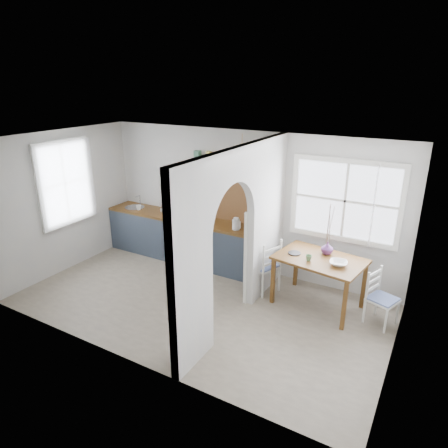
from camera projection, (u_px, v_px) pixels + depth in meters
The scene contains 26 objects.
floor at pixel (199, 304), 6.47m from camera, with size 5.80×3.20×0.01m, color gray.
ceiling at pixel (195, 142), 5.58m from camera, with size 5.80×3.20×0.01m, color beige.
walls at pixel (197, 229), 6.02m from camera, with size 5.81×3.21×2.60m.
partition at pixel (240, 226), 5.69m from camera, with size 0.12×3.20×2.60m.
kitchen_window at pixel (64, 183), 7.24m from camera, with size 0.10×1.16×1.50m, color white, non-canonical shape.
nook_window at pixel (345, 201), 6.35m from camera, with size 1.76×0.10×1.30m, color white, non-canonical shape.
counter at pixel (187, 238), 7.92m from camera, with size 3.50×0.60×0.90m.
sink at pixel (135, 208), 8.35m from camera, with size 0.40×0.40×0.02m, color #AEB1BD.
backsplash at pixel (235, 198), 7.38m from camera, with size 1.65×0.03×0.90m, color brown.
shelf at pixel (233, 164), 7.09m from camera, with size 1.75×0.20×0.21m.
pendant_lamp at pixel (242, 177), 6.69m from camera, with size 0.26×0.26×0.16m, color beige.
utensil_rail at pixel (259, 210), 6.42m from camera, with size 0.02×0.02×0.50m, color #AEB1BD.
dining_table at pixel (318, 282), 6.30m from camera, with size 1.31×0.88×0.82m, color brown, non-canonical shape.
chair_left at pixel (263, 265), 6.73m from camera, with size 0.44×0.44×0.95m, color silver, non-canonical shape.
chair_right at pixel (383, 299), 5.81m from camera, with size 0.38×0.38×0.84m, color silver, non-canonical shape.
kettle at pixel (236, 224), 7.09m from camera, with size 0.18×0.15×0.22m, color silver, non-canonical shape.
mug_a at pixel (139, 208), 8.17m from camera, with size 0.11×0.11×0.10m, color white.
mug_b at pixel (163, 210), 8.02m from camera, with size 0.11×0.11×0.09m, color silver.
knife_block at pixel (168, 208), 7.97m from camera, with size 0.09×0.12×0.19m, color black.
jar at pixel (195, 215), 7.66m from camera, with size 0.10×0.10×0.15m, color #786B53.
towel_magenta at pixel (258, 272), 6.91m from camera, with size 0.02×0.03×0.54m, color #B02F63.
towel_orange at pixel (257, 275), 6.88m from camera, with size 0.02×0.03×0.48m, color #BB651A.
bowl at pixel (338, 263), 5.92m from camera, with size 0.26×0.26×0.06m, color white.
table_cup at pixel (309, 258), 6.06m from camera, with size 0.10×0.10×0.09m, color #568553.
plate at pixel (294, 253), 6.32m from camera, with size 0.20×0.20×0.02m, color black.
vase at pixel (327, 248), 6.28m from camera, with size 0.19×0.19×0.20m, color #592C65.
Camera 1 is at (3.14, -4.69, 3.43)m, focal length 32.00 mm.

